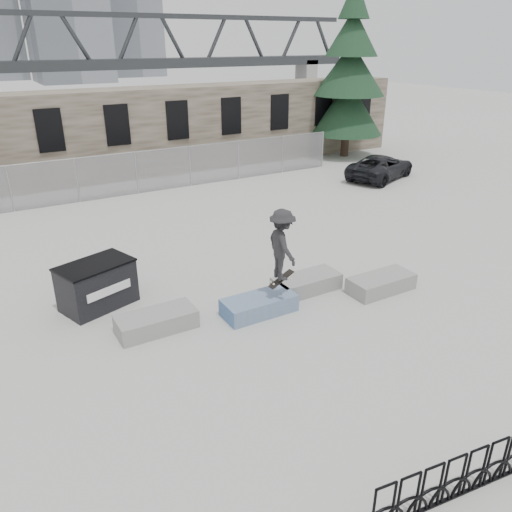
{
  "coord_description": "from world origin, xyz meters",
  "views": [
    {
      "loc": [
        -6.75,
        -10.45,
        6.83
      ],
      "look_at": [
        -0.38,
        0.53,
        1.3
      ],
      "focal_mm": 35.0,
      "sensor_mm": 36.0,
      "label": 1
    }
  ],
  "objects_px": {
    "planter_center_left": "(259,304)",
    "planter_center_right": "(306,283)",
    "dumpster": "(97,285)",
    "spruce_tree": "(350,75)",
    "suv": "(381,167)",
    "skateboarder": "(282,245)",
    "planter_far_left": "(156,321)",
    "bike_rack": "(486,466)",
    "planter_offset": "(381,283)"
  },
  "relations": [
    {
      "from": "planter_center_right",
      "to": "suv",
      "type": "height_order",
      "value": "suv"
    },
    {
      "from": "skateboarder",
      "to": "bike_rack",
      "type": "bearing_deg",
      "value": -175.03
    },
    {
      "from": "planter_far_left",
      "to": "planter_center_left",
      "type": "relative_size",
      "value": 1.0
    },
    {
      "from": "planter_center_left",
      "to": "spruce_tree",
      "type": "bearing_deg",
      "value": 44.34
    },
    {
      "from": "planter_far_left",
      "to": "suv",
      "type": "relative_size",
      "value": 0.44
    },
    {
      "from": "planter_center_left",
      "to": "dumpster",
      "type": "relative_size",
      "value": 0.9
    },
    {
      "from": "bike_rack",
      "to": "planter_far_left",
      "type": "bearing_deg",
      "value": 112.07
    },
    {
      "from": "planter_center_right",
      "to": "spruce_tree",
      "type": "relative_size",
      "value": 0.17
    },
    {
      "from": "planter_far_left",
      "to": "suv",
      "type": "bearing_deg",
      "value": 28.73
    },
    {
      "from": "planter_far_left",
      "to": "planter_center_left",
      "type": "xyz_separation_m",
      "value": [
        2.69,
        -0.58,
        0.0
      ]
    },
    {
      "from": "planter_center_left",
      "to": "suv",
      "type": "distance_m",
      "value": 15.71
    },
    {
      "from": "planter_offset",
      "to": "spruce_tree",
      "type": "relative_size",
      "value": 0.17
    },
    {
      "from": "bike_rack",
      "to": "suv",
      "type": "xyz_separation_m",
      "value": [
        12.52,
        15.87,
        0.19
      ]
    },
    {
      "from": "planter_center_right",
      "to": "planter_offset",
      "type": "xyz_separation_m",
      "value": [
        1.89,
        -1.12,
        0.0
      ]
    },
    {
      "from": "planter_offset",
      "to": "skateboarder",
      "type": "height_order",
      "value": "skateboarder"
    },
    {
      "from": "planter_offset",
      "to": "suv",
      "type": "xyz_separation_m",
      "value": [
        9.05,
        9.75,
        0.37
      ]
    },
    {
      "from": "spruce_tree",
      "to": "suv",
      "type": "xyz_separation_m",
      "value": [
        -1.95,
        -5.35,
        -4.24
      ]
    },
    {
      "from": "spruce_tree",
      "to": "suv",
      "type": "height_order",
      "value": "spruce_tree"
    },
    {
      "from": "planter_center_right",
      "to": "suv",
      "type": "distance_m",
      "value": 13.94
    },
    {
      "from": "planter_far_left",
      "to": "skateboarder",
      "type": "distance_m",
      "value": 3.75
    },
    {
      "from": "bike_rack",
      "to": "skateboarder",
      "type": "relative_size",
      "value": 2.34
    },
    {
      "from": "suv",
      "to": "bike_rack",
      "type": "bearing_deg",
      "value": 121.27
    },
    {
      "from": "planter_far_left",
      "to": "planter_center_right",
      "type": "distance_m",
      "value": 4.57
    },
    {
      "from": "planter_center_left",
      "to": "spruce_tree",
      "type": "height_order",
      "value": "spruce_tree"
    },
    {
      "from": "spruce_tree",
      "to": "planter_far_left",
      "type": "bearing_deg",
      "value": -141.57
    },
    {
      "from": "dumpster",
      "to": "suv",
      "type": "xyz_separation_m",
      "value": [
        16.46,
        6.49,
        -0.02
      ]
    },
    {
      "from": "planter_offset",
      "to": "skateboarder",
      "type": "bearing_deg",
      "value": 171.39
    },
    {
      "from": "planter_offset",
      "to": "spruce_tree",
      "type": "distance_m",
      "value": 19.25
    },
    {
      "from": "bike_rack",
      "to": "planter_center_left",
      "type": "bearing_deg",
      "value": 92.5
    },
    {
      "from": "planter_center_right",
      "to": "skateboarder",
      "type": "distance_m",
      "value": 2.23
    },
    {
      "from": "dumpster",
      "to": "planter_far_left",
      "type": "bearing_deg",
      "value": -83.41
    },
    {
      "from": "dumpster",
      "to": "planter_center_right",
      "type": "bearing_deg",
      "value": -40.07
    },
    {
      "from": "bike_rack",
      "to": "spruce_tree",
      "type": "bearing_deg",
      "value": 55.72
    },
    {
      "from": "dumpster",
      "to": "planter_center_left",
      "type": "bearing_deg",
      "value": -54.16
    },
    {
      "from": "dumpster",
      "to": "spruce_tree",
      "type": "bearing_deg",
      "value": 13.9
    },
    {
      "from": "planter_far_left",
      "to": "skateboarder",
      "type": "height_order",
      "value": "skateboarder"
    },
    {
      "from": "spruce_tree",
      "to": "suv",
      "type": "relative_size",
      "value": 2.53
    },
    {
      "from": "skateboarder",
      "to": "suv",
      "type": "bearing_deg",
      "value": -45.52
    },
    {
      "from": "planter_center_left",
      "to": "suv",
      "type": "relative_size",
      "value": 0.44
    },
    {
      "from": "suv",
      "to": "skateboarder",
      "type": "xyz_separation_m",
      "value": [
        -12.24,
        -9.27,
        1.31
      ]
    },
    {
      "from": "planter_center_right",
      "to": "bike_rack",
      "type": "xyz_separation_m",
      "value": [
        -1.58,
        -7.23,
        0.18
      ]
    },
    {
      "from": "spruce_tree",
      "to": "dumpster",
      "type": "bearing_deg",
      "value": -147.24
    },
    {
      "from": "dumpster",
      "to": "skateboarder",
      "type": "xyz_separation_m",
      "value": [
        4.22,
        -2.78,
        1.3
      ]
    },
    {
      "from": "planter_center_left",
      "to": "bike_rack",
      "type": "bearing_deg",
      "value": -87.5
    },
    {
      "from": "planter_far_left",
      "to": "planter_center_right",
      "type": "relative_size",
      "value": 1.0
    },
    {
      "from": "dumpster",
      "to": "skateboarder",
      "type": "distance_m",
      "value": 5.21
    },
    {
      "from": "planter_center_left",
      "to": "planter_center_right",
      "type": "relative_size",
      "value": 1.0
    },
    {
      "from": "planter_far_left",
      "to": "planter_offset",
      "type": "height_order",
      "value": "same"
    },
    {
      "from": "planter_far_left",
      "to": "planter_center_left",
      "type": "bearing_deg",
      "value": -12.07
    },
    {
      "from": "dumpster",
      "to": "spruce_tree",
      "type": "xyz_separation_m",
      "value": [
        18.41,
        11.85,
        4.22
      ]
    }
  ]
}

